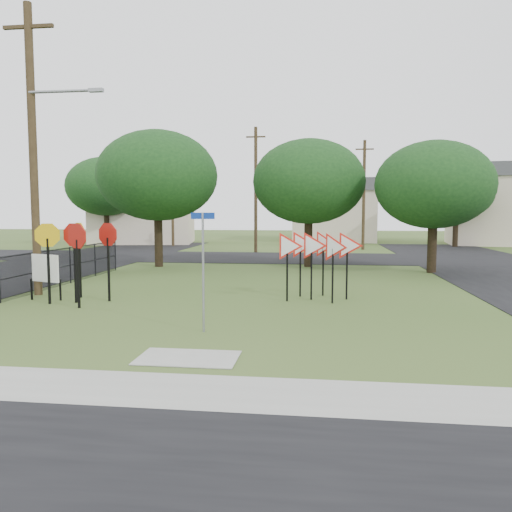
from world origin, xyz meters
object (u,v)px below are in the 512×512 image
at_px(street_name_sign, 203,264).
at_px(yield_sign_cluster, 317,249).
at_px(stop_sign_cluster, 78,244).
at_px(info_board, 45,270).

height_order(street_name_sign, yield_sign_cluster, street_name_sign).
height_order(stop_sign_cluster, yield_sign_cluster, stop_sign_cluster).
distance_m(stop_sign_cluster, yield_sign_cluster, 7.81).
bearing_deg(street_name_sign, yield_sign_cluster, 61.61).
bearing_deg(info_board, stop_sign_cluster, -12.20).
bearing_deg(yield_sign_cluster, stop_sign_cluster, -168.15).
height_order(street_name_sign, info_board, street_name_sign).
height_order(stop_sign_cluster, info_board, stop_sign_cluster).
distance_m(street_name_sign, info_board, 7.28).
xyz_separation_m(street_name_sign, yield_sign_cluster, (2.71, 5.01, 0.04)).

